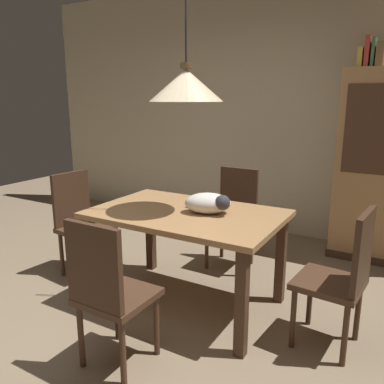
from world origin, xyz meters
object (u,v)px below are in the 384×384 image
(chair_near_front, at_px, (108,289))
(chair_left_side, at_px, (80,219))
(cat_sleeping, at_px, (209,203))
(pendant_lamp, at_px, (186,85))
(book_brown_thick, at_px, (381,55))
(chair_right_side, at_px, (343,274))
(book_red_tall, at_px, (368,52))
(chair_far_back, at_px, (234,213))
(dining_table, at_px, (187,224))
(book_yellow_short, at_px, (361,58))
(book_green_slim, at_px, (374,53))

(chair_near_front, relative_size, chair_left_side, 1.00)
(cat_sleeping, relative_size, pendant_lamp, 0.31)
(chair_near_front, bearing_deg, book_brown_thick, 67.99)
(chair_right_side, bearing_deg, chair_left_side, 179.59)
(pendant_lamp, bearing_deg, chair_right_side, -0.37)
(chair_near_front, relative_size, book_red_tall, 3.32)
(pendant_lamp, bearing_deg, chair_near_front, -90.05)
(cat_sleeping, bearing_deg, book_brown_thick, 62.17)
(chair_right_side, bearing_deg, book_brown_thick, 92.48)
(chair_far_back, distance_m, book_red_tall, 1.95)
(dining_table, xyz_separation_m, chair_left_side, (-1.13, 0.01, -0.14))
(chair_right_side, bearing_deg, cat_sleeping, 176.81)
(chair_far_back, bearing_deg, cat_sleeping, -78.86)
(chair_right_side, xyz_separation_m, cat_sleeping, (-0.96, 0.05, 0.32))
(chair_right_side, xyz_separation_m, chair_far_back, (-1.13, 0.89, 0.00))
(chair_near_front, height_order, book_yellow_short, book_yellow_short)
(pendant_lamp, bearing_deg, book_yellow_short, 62.86)
(chair_far_back, bearing_deg, book_red_tall, 42.06)
(dining_table, height_order, book_yellow_short, book_yellow_short)
(chair_left_side, xyz_separation_m, book_red_tall, (2.07, 1.72, 1.48))
(cat_sleeping, distance_m, book_green_slim, 2.20)
(book_green_slim, bearing_deg, chair_left_side, -140.96)
(chair_right_side, height_order, chair_far_back, same)
(chair_far_back, height_order, book_green_slim, book_green_slim)
(book_green_slim, bearing_deg, chair_near_front, -110.85)
(book_yellow_short, bearing_deg, chair_far_back, -136.16)
(cat_sleeping, distance_m, book_brown_thick, 2.21)
(book_red_tall, height_order, book_brown_thick, book_red_tall)
(chair_left_side, distance_m, book_green_slim, 3.10)
(dining_table, bearing_deg, chair_far_back, 89.91)
(pendant_lamp, xyz_separation_m, book_red_tall, (0.94, 1.73, 0.33))
(pendant_lamp, bearing_deg, book_green_slim, 60.14)
(chair_far_back, xyz_separation_m, book_green_slim, (0.99, 0.85, 1.47))
(chair_left_side, xyz_separation_m, book_brown_thick, (2.18, 1.72, 1.45))
(dining_table, xyz_separation_m, cat_sleeping, (0.17, 0.05, 0.18))
(cat_sleeping, bearing_deg, book_yellow_short, 66.80)
(chair_right_side, distance_m, book_green_slim, 2.28)
(cat_sleeping, height_order, pendant_lamp, pendant_lamp)
(chair_near_front, distance_m, book_yellow_short, 3.10)
(chair_left_side, relative_size, book_yellow_short, 4.65)
(chair_far_back, relative_size, book_brown_thick, 3.88)
(chair_left_side, bearing_deg, book_green_slim, 39.04)
(book_yellow_short, bearing_deg, chair_left_side, -139.51)
(dining_table, height_order, cat_sleeping, cat_sleeping)
(chair_far_back, height_order, pendant_lamp, pendant_lamp)
(chair_left_side, distance_m, book_yellow_short, 3.01)
(chair_right_side, relative_size, book_green_slim, 3.58)
(dining_table, relative_size, chair_near_front, 1.51)
(book_green_slim, relative_size, book_brown_thick, 1.08)
(book_brown_thick, bearing_deg, dining_table, -121.36)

